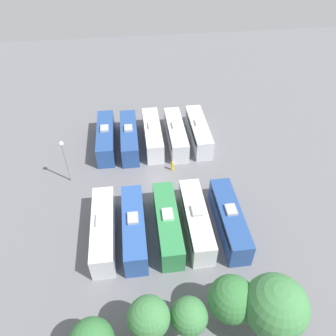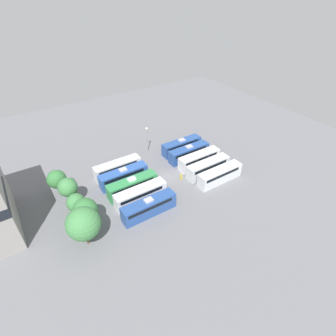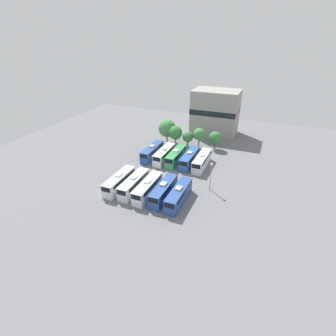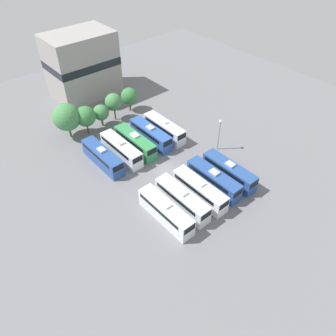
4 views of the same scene
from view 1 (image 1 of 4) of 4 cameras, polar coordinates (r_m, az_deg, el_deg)
ground_plane at (r=45.41m, az=-1.60°, el=-2.43°), size 109.81×109.81×0.00m
bus_0 at (r=51.84m, az=5.33°, el=6.43°), size 2.52×10.62×3.54m
bus_1 at (r=51.08m, az=1.38°, el=6.01°), size 2.52×10.62×3.54m
bus_2 at (r=51.04m, az=-2.70°, el=5.94°), size 2.52×10.62×3.54m
bus_3 at (r=50.74m, az=-6.77°, el=5.41°), size 2.52×10.62×3.54m
bus_4 at (r=51.21m, az=-10.78°, el=5.29°), size 2.52×10.62×3.54m
bus_5 at (r=39.40m, az=10.64°, el=-8.71°), size 2.52×10.62×3.54m
bus_6 at (r=38.79m, az=4.91°, el=-8.98°), size 2.52×10.62×3.54m
bus_7 at (r=38.33m, az=-0.06°, el=-9.62°), size 2.52×10.62×3.54m
bus_8 at (r=38.18m, az=-5.95°, el=-10.25°), size 2.52×10.62×3.54m
bus_9 at (r=38.52m, az=-11.18°, el=-10.42°), size 2.52×10.62×3.54m
worker_person at (r=46.67m, az=0.75°, el=0.34°), size 0.36×0.36×1.63m
light_pole at (r=44.58m, az=-17.62°, el=2.26°), size 0.60×0.60×6.76m
tree_0 at (r=31.28m, az=18.19°, el=-21.92°), size 5.54×5.54×7.47m
tree_1 at (r=31.34m, az=11.04°, el=-21.48°), size 4.22×4.22×6.26m
tree_2 at (r=31.30m, az=3.65°, el=-24.35°), size 3.38×3.38×4.90m
tree_3 at (r=29.92m, az=-3.39°, el=-24.57°), size 3.64×3.64×6.25m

